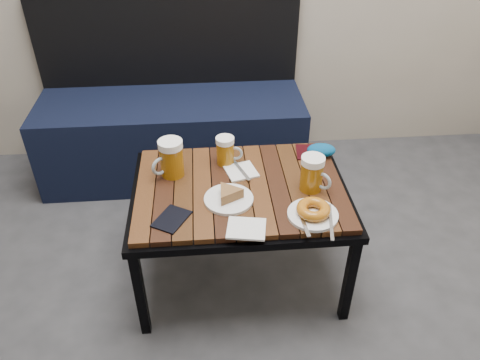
{
  "coord_description": "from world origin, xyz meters",
  "views": [
    {
      "loc": [
        -0.03,
        -0.52,
        1.55
      ],
      "look_at": [
        0.1,
        0.93,
        0.5
      ],
      "focal_mm": 35.0,
      "sensor_mm": 36.0,
      "label": 1
    }
  ],
  "objects": [
    {
      "name": "bench",
      "position": [
        -0.2,
        1.76,
        0.27
      ],
      "size": [
        1.4,
        0.5,
        0.95
      ],
      "color": "black",
      "rests_on": "ground"
    },
    {
      "name": "cafe_table",
      "position": [
        0.1,
        0.93,
        0.43
      ],
      "size": [
        0.84,
        0.62,
        0.47
      ],
      "color": "black",
      "rests_on": "ground"
    },
    {
      "name": "beer_mug_left",
      "position": [
        -0.17,
        1.03,
        0.55
      ],
      "size": [
        0.14,
        0.13,
        0.15
      ],
      "rotation": [
        0.0,
        0.0,
        3.78
      ],
      "color": "#8F570B",
      "rests_on": "cafe_table"
    },
    {
      "name": "beer_mug_centre",
      "position": [
        0.05,
        1.09,
        0.53
      ],
      "size": [
        0.11,
        0.08,
        0.12
      ],
      "rotation": [
        0.0,
        0.0,
        -0.15
      ],
      "color": "#8F570B",
      "rests_on": "cafe_table"
    },
    {
      "name": "beer_mug_right",
      "position": [
        0.37,
        0.88,
        0.54
      ],
      "size": [
        0.13,
        0.12,
        0.14
      ],
      "rotation": [
        0.0,
        0.0,
        -0.77
      ],
      "color": "#8F570B",
      "rests_on": "cafe_table"
    },
    {
      "name": "plate_pie",
      "position": [
        0.05,
        0.84,
        0.49
      ],
      "size": [
        0.18,
        0.18,
        0.05
      ],
      "color": "white",
      "rests_on": "cafe_table"
    },
    {
      "name": "plate_bagel",
      "position": [
        0.34,
        0.72,
        0.49
      ],
      "size": [
        0.18,
        0.24,
        0.05
      ],
      "color": "white",
      "rests_on": "cafe_table"
    },
    {
      "name": "napkin_left",
      "position": [
        0.11,
        1.02,
        0.48
      ],
      "size": [
        0.14,
        0.15,
        0.01
      ],
      "rotation": [
        0.0,
        0.0,
        0.26
      ],
      "color": "white",
      "rests_on": "cafe_table"
    },
    {
      "name": "napkin_right",
      "position": [
        0.1,
        0.67,
        0.48
      ],
      "size": [
        0.15,
        0.13,
        0.01
      ],
      "rotation": [
        0.0,
        0.0,
        -0.17
      ],
      "color": "white",
      "rests_on": "cafe_table"
    },
    {
      "name": "passport_navy",
      "position": [
        -0.16,
        0.75,
        0.48
      ],
      "size": [
        0.15,
        0.16,
        0.01
      ],
      "primitive_type": "cube",
      "rotation": [
        0.0,
        0.0,
        -0.53
      ],
      "color": "black",
      "rests_on": "cafe_table"
    },
    {
      "name": "passport_burgundy",
      "position": [
        0.4,
        1.14,
        0.47
      ],
      "size": [
        0.1,
        0.13,
        0.01
      ],
      "primitive_type": "cube",
      "rotation": [
        0.0,
        0.0,
        -0.11
      ],
      "color": "black",
      "rests_on": "cafe_table"
    },
    {
      "name": "knit_pouch",
      "position": [
        0.46,
        1.11,
        0.5
      ],
      "size": [
        0.13,
        0.09,
        0.05
      ],
      "primitive_type": "ellipsoid",
      "rotation": [
        0.0,
        0.0,
        -0.1
      ],
      "color": "navy",
      "rests_on": "cafe_table"
    }
  ]
}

